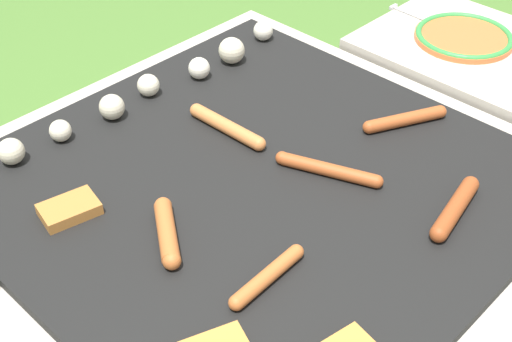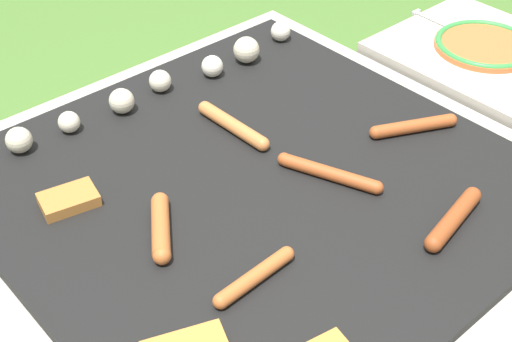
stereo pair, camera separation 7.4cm
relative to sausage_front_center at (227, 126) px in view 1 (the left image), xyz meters
name	(u,v)px [view 1 (the left image)]	position (x,y,z in m)	size (l,w,h in m)	color
ground_plane	(256,334)	(-0.06, -0.14, -0.43)	(14.00, 14.00, 0.00)	#47702D
grill	(256,265)	(-0.06, -0.14, -0.22)	(0.97, 0.97, 0.42)	#B2AA9E
side_ledge	(476,129)	(0.62, -0.21, -0.22)	(0.38, 0.57, 0.42)	#B2AA9E
sausage_back_center	(267,276)	(-0.22, -0.31, 0.00)	(0.16, 0.03, 0.02)	#B7602D
sausage_front_center	(227,126)	(0.00, 0.00, 0.00)	(0.03, 0.19, 0.03)	#C6753D
sausage_front_right	(167,232)	(-0.26, -0.14, 0.00)	(0.10, 0.13, 0.03)	#B7602D
sausage_back_right	(405,119)	(0.25, -0.23, 0.00)	(0.16, 0.09, 0.02)	#A34C23
sausage_mid_left	(329,170)	(0.03, -0.22, 0.00)	(0.09, 0.18, 0.02)	#A34C23
sausage_front_left	(455,208)	(0.10, -0.43, 0.00)	(0.17, 0.06, 0.03)	#93421E
bread_slice_right	(69,209)	(-0.34, 0.02, 0.00)	(0.10, 0.08, 0.02)	#B27033
mushroom_row	(132,97)	(-0.07, 0.19, 0.01)	(0.79, 0.08, 0.06)	silver
plate_colorful	(464,37)	(0.62, -0.13, 0.00)	(0.22, 0.22, 0.02)	orange
fork_utensil	(419,17)	(0.64, 0.00, -0.01)	(0.02, 0.18, 0.01)	silver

